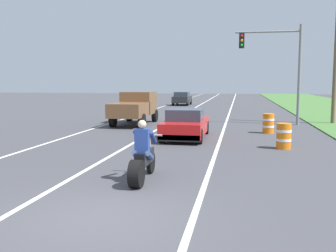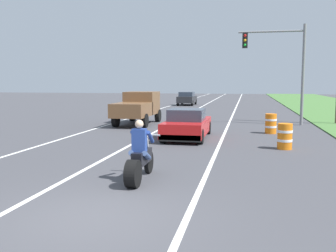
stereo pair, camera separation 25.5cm
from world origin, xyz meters
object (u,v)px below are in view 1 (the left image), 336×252
at_px(traffic_light_mast_near, 280,59).
at_px(construction_barrel_nearest, 284,136).
at_px(motorcycle_with_rider, 142,159).
at_px(pickup_truck_left_lane_brown, 135,106).
at_px(sports_car_red, 186,125).
at_px(distant_car_far_ahead, 182,98).
at_px(construction_barrel_mid, 268,123).

bearing_deg(traffic_light_mast_near, construction_barrel_nearest, -93.93).
height_order(motorcycle_with_rider, traffic_light_mast_near, traffic_light_mast_near).
bearing_deg(traffic_light_mast_near, pickup_truck_left_lane_brown, -170.17).
height_order(sports_car_red, pickup_truck_left_lane_brown, pickup_truck_left_lane_brown).
distance_m(motorcycle_with_rider, distant_car_far_ahead, 33.63).
height_order(pickup_truck_left_lane_brown, distant_car_far_ahead, pickup_truck_left_lane_brown).
distance_m(motorcycle_with_rider, construction_barrel_mid, 11.11).
distance_m(sports_car_red, construction_barrel_mid, 4.63).
xyz_separation_m(pickup_truck_left_lane_brown, traffic_light_mast_near, (8.65, 1.50, 2.84)).
distance_m(construction_barrel_nearest, construction_barrel_mid, 4.60).
height_order(traffic_light_mast_near, distant_car_far_ahead, traffic_light_mast_near).
bearing_deg(construction_barrel_nearest, motorcycle_with_rider, -125.69).
xyz_separation_m(pickup_truck_left_lane_brown, construction_barrel_mid, (7.78, -2.78, -0.60)).
bearing_deg(motorcycle_with_rider, pickup_truck_left_lane_brown, 106.36).
height_order(pickup_truck_left_lane_brown, traffic_light_mast_near, traffic_light_mast_near).
xyz_separation_m(traffic_light_mast_near, distant_car_far_ahead, (-8.74, 18.71, -3.18)).
bearing_deg(construction_barrel_mid, sports_car_red, -147.20).
xyz_separation_m(pickup_truck_left_lane_brown, distant_car_far_ahead, (-0.09, 20.21, -0.33)).
bearing_deg(distant_car_far_ahead, motorcycle_with_rider, -83.25).
bearing_deg(construction_barrel_nearest, pickup_truck_left_lane_brown, 137.51).
bearing_deg(distant_car_far_ahead, construction_barrel_mid, -71.10).
bearing_deg(pickup_truck_left_lane_brown, distant_car_far_ahead, 90.24).
bearing_deg(sports_car_red, construction_barrel_nearest, -26.65).
distance_m(motorcycle_with_rider, sports_car_red, 7.89).
bearing_deg(pickup_truck_left_lane_brown, construction_barrel_mid, -19.64).
bearing_deg(motorcycle_with_rider, distant_car_far_ahead, 96.75).
xyz_separation_m(motorcycle_with_rider, sports_car_red, (0.03, 7.89, 0.04)).
xyz_separation_m(motorcycle_with_rider, construction_barrel_nearest, (4.17, 5.81, -0.09)).
bearing_deg(construction_barrel_mid, pickup_truck_left_lane_brown, 160.36).
height_order(motorcycle_with_rider, construction_barrel_mid, motorcycle_with_rider).
relative_size(sports_car_red, distant_car_far_ahead, 1.08).
xyz_separation_m(motorcycle_with_rider, traffic_light_mast_near, (4.78, 14.68, 3.36)).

